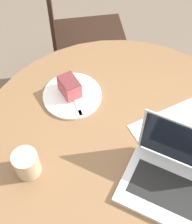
{
  "coord_description": "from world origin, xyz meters",
  "views": [
    {
      "loc": [
        0.26,
        -0.49,
        1.69
      ],
      "look_at": [
        -0.14,
        0.03,
        0.79
      ],
      "focal_mm": 50.0,
      "sensor_mm": 36.0,
      "label": 1
    }
  ],
  "objects": [
    {
      "name": "dining_table",
      "position": [
        0.0,
        0.0,
        0.56
      ],
      "size": [
        1.07,
        1.07,
        0.75
      ],
      "color": "brown",
      "rests_on": "ground_plane"
    },
    {
      "name": "coffee_glass",
      "position": [
        -0.19,
        -0.27,
        0.79
      ],
      "size": [
        0.08,
        0.08,
        0.1
      ],
      "color": "#C6AD89",
      "rests_on": "dining_table"
    },
    {
      "name": "fork",
      "position": [
        -0.23,
        0.03,
        0.76
      ],
      "size": [
        0.15,
        0.11,
        0.0
      ],
      "rotation": [
        0.0,
        0.0,
        5.68
      ],
      "color": "silver",
      "rests_on": "plate"
    },
    {
      "name": "paper_document",
      "position": [
        0.18,
        0.13,
        0.75
      ],
      "size": [
        0.41,
        0.41,
        0.0
      ],
      "rotation": [
        0.0,
        0.0,
        -0.45
      ],
      "color": "white",
      "rests_on": "dining_table"
    },
    {
      "name": "ground_plane",
      "position": [
        0.0,
        0.0,
        0.0
      ],
      "size": [
        12.0,
        12.0,
        0.0
      ],
      "primitive_type": "plane",
      "color": "#6B5B4C"
    },
    {
      "name": "laptop",
      "position": [
        0.22,
        -0.03,
        0.79
      ],
      "size": [
        0.34,
        0.27,
        0.22
      ],
      "rotation": [
        0.0,
        0.0,
        9.62
      ],
      "color": "silver",
      "rests_on": "dining_table"
    },
    {
      "name": "chair",
      "position": [
        -0.66,
        0.55,
        0.47
      ],
      "size": [
        0.59,
        0.59,
        0.9
      ],
      "rotation": [
        0.0,
        0.0,
        5.52
      ],
      "color": "black",
      "rests_on": "ground_plane"
    },
    {
      "name": "cake_slice",
      "position": [
        -0.28,
        0.05,
        0.79
      ],
      "size": [
        0.11,
        0.09,
        0.07
      ],
      "rotation": [
        0.0,
        0.0,
        5.9
      ],
      "color": "#B74C51",
      "rests_on": "plate"
    },
    {
      "name": "plate",
      "position": [
        -0.27,
        0.05,
        0.75
      ],
      "size": [
        0.23,
        0.23,
        0.01
      ],
      "color": "white",
      "rests_on": "dining_table"
    }
  ]
}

